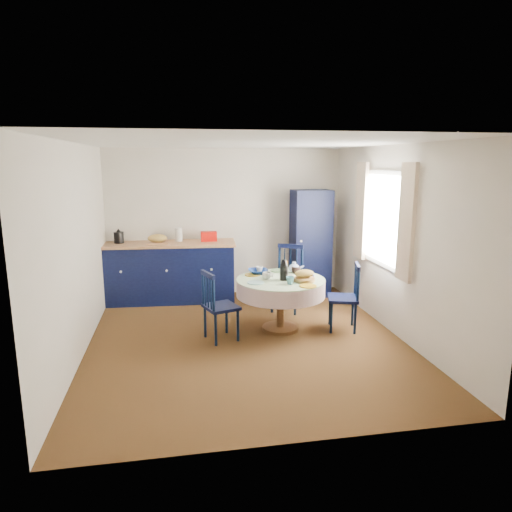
{
  "coord_description": "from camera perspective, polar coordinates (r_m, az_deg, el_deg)",
  "views": [
    {
      "loc": [
        -0.86,
        -5.51,
        2.28
      ],
      "look_at": [
        0.16,
        0.2,
        1.08
      ],
      "focal_mm": 32.0,
      "sensor_mm": 36.0,
      "label": 1
    }
  ],
  "objects": [
    {
      "name": "window",
      "position": [
        6.5,
        15.64,
        4.62
      ],
      "size": [
        0.1,
        1.74,
        1.45
      ],
      "color": "white",
      "rests_on": "wall_right"
    },
    {
      "name": "mug_b",
      "position": [
        5.91,
        4.29,
        -3.07
      ],
      "size": [
        0.11,
        0.11,
        0.1
      ],
      "primitive_type": "imported",
      "color": "#316775",
      "rests_on": "dining_table"
    },
    {
      "name": "cobalt_bowl",
      "position": [
        6.43,
        0.27,
        -1.97
      ],
      "size": [
        0.28,
        0.28,
        0.07
      ],
      "primitive_type": "imported",
      "color": "navy",
      "rests_on": "dining_table"
    },
    {
      "name": "pantry_cabinet",
      "position": [
        7.82,
        6.83,
        1.55
      ],
      "size": [
        0.65,
        0.48,
        1.82
      ],
      "rotation": [
        0.0,
        0.0,
        0.02
      ],
      "color": "black",
      "rests_on": "floor"
    },
    {
      "name": "chair_far",
      "position": [
        7.09,
        3.98,
        -2.71
      ],
      "size": [
        0.61,
        0.6,
        1.02
      ],
      "rotation": [
        0.0,
        0.0,
        -0.52
      ],
      "color": "black",
      "rests_on": "floor"
    },
    {
      "name": "wall_back",
      "position": [
        7.88,
        -3.78,
        4.19
      ],
      "size": [
        4.0,
        0.02,
        2.5
      ],
      "primitive_type": "cube",
      "color": "silver",
      "rests_on": "floor"
    },
    {
      "name": "chair_left",
      "position": [
        5.92,
        -4.75,
        -6.18
      ],
      "size": [
        0.51,
        0.52,
        0.92
      ],
      "rotation": [
        0.0,
        0.0,
        1.91
      ],
      "color": "black",
      "rests_on": "floor"
    },
    {
      "name": "mug_a",
      "position": [
        6.14,
        1.36,
        -2.48
      ],
      "size": [
        0.12,
        0.12,
        0.1
      ],
      "primitive_type": "imported",
      "color": "silver",
      "rests_on": "dining_table"
    },
    {
      "name": "chair_right",
      "position": [
        6.38,
        11.17,
        -5.0
      ],
      "size": [
        0.49,
        0.51,
        0.93
      ],
      "rotation": [
        0.0,
        0.0,
        -1.85
      ],
      "color": "black",
      "rests_on": "floor"
    },
    {
      "name": "kitchen_counter",
      "position": [
        7.68,
        -10.91,
        -1.86
      ],
      "size": [
        2.25,
        0.83,
        1.22
      ],
      "rotation": [
        0.0,
        0.0,
        -0.07
      ],
      "color": "black",
      "rests_on": "floor"
    },
    {
      "name": "wall_right",
      "position": [
        6.3,
        17.06,
        1.79
      ],
      "size": [
        0.02,
        4.5,
        2.5
      ],
      "primitive_type": "cube",
      "color": "silver",
      "rests_on": "floor"
    },
    {
      "name": "mug_c",
      "position": [
        6.48,
        5.03,
        -1.74
      ],
      "size": [
        0.13,
        0.13,
        0.1
      ],
      "primitive_type": "imported",
      "color": "black",
      "rests_on": "dining_table"
    },
    {
      "name": "floor",
      "position": [
        6.03,
        -1.18,
        -10.5
      ],
      "size": [
        4.5,
        4.5,
        0.0
      ],
      "primitive_type": "plane",
      "color": "black",
      "rests_on": "ground"
    },
    {
      "name": "ceiling",
      "position": [
        5.58,
        -1.29,
        13.98
      ],
      "size": [
        4.5,
        4.5,
        0.0
      ],
      "primitive_type": "plane",
      "rotation": [
        3.14,
        0.0,
        0.0
      ],
      "color": "white",
      "rests_on": "wall_back"
    },
    {
      "name": "dining_table",
      "position": [
        6.21,
        3.19,
        -3.94
      ],
      "size": [
        1.2,
        1.2,
        1.01
      ],
      "color": "#503017",
      "rests_on": "floor"
    },
    {
      "name": "mug_d",
      "position": [
        6.5,
        0.44,
        -1.7
      ],
      "size": [
        0.1,
        0.1,
        0.09
      ],
      "primitive_type": "imported",
      "color": "silver",
      "rests_on": "dining_table"
    },
    {
      "name": "wall_left",
      "position": [
        5.72,
        -21.43,
        0.53
      ],
      "size": [
        0.02,
        4.5,
        2.5
      ],
      "primitive_type": "cube",
      "color": "silver",
      "rests_on": "floor"
    }
  ]
}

